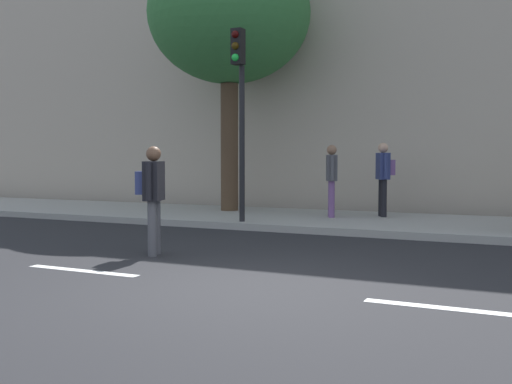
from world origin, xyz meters
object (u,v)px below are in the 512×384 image
Objects in this scene: pedestrian_with_bag at (153,190)px; pedestrian_near_pole at (332,174)px; street_tree at (229,15)px; pedestrian_tallest at (384,172)px; traffic_light at (240,93)px.

pedestrian_near_pole is at bearing 79.06° from pedestrian_with_bag.
pedestrian_near_pole is at bearing -10.95° from street_tree.
pedestrian_with_bag is at bearing -108.96° from pedestrian_tallest.
pedestrian_tallest is (2.15, 6.27, 0.17)m from pedestrian_with_bag.
traffic_light reaches higher than pedestrian_with_bag.
traffic_light is at bearing -57.75° from street_tree.
traffic_light is 2.44× the size of pedestrian_near_pole.
traffic_light is 3.97m from pedestrian_tallest.
pedestrian_near_pole is (1.45, 1.87, -1.77)m from traffic_light.
pedestrian_tallest is (1.07, 0.66, 0.05)m from pedestrian_near_pole.
traffic_light is at bearing -127.79° from pedestrian_near_pole.
traffic_light is at bearing 95.63° from pedestrian_with_bag.
traffic_light reaches higher than pedestrian_tallest.
pedestrian_tallest is at bearing 1.07° from street_tree.
street_tree reaches higher than traffic_light.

